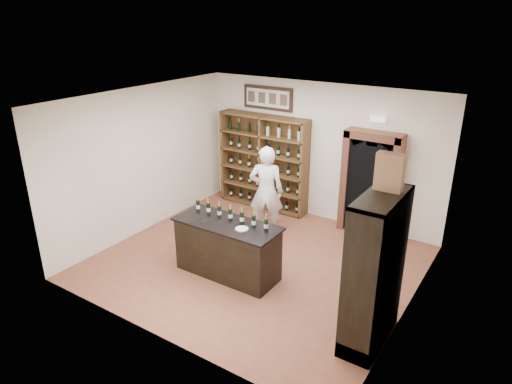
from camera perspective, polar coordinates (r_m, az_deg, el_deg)
floor at (r=8.58m, az=-0.00°, el=-8.76°), size 5.50×5.50×0.00m
ceiling at (r=7.52m, az=-0.00°, el=11.35°), size 5.50×5.50×0.00m
wall_back at (r=10.00m, az=7.90°, el=4.94°), size 5.50×0.04×3.00m
wall_left at (r=9.63m, az=-13.86°, el=3.83°), size 0.04×5.00×3.00m
wall_right at (r=6.94m, az=19.41°, el=-3.89°), size 0.04×5.00×3.00m
wine_shelf at (r=10.58m, az=1.03°, el=3.80°), size 2.20×0.38×2.20m
framed_picture at (r=10.34m, az=1.50°, el=11.67°), size 1.25×0.04×0.52m
arched_doorway at (r=9.53m, az=14.11°, el=1.31°), size 1.17×0.35×2.17m
emergency_light at (r=9.26m, az=15.01°, el=8.81°), size 0.30×0.10×0.10m
tasting_counter at (r=8.01m, az=-3.58°, el=-7.12°), size 1.88×0.78×1.00m
counter_bottle_0 at (r=8.23m, az=-7.27°, el=-1.70°), size 0.07×0.07×0.30m
counter_bottle_1 at (r=8.08m, az=-5.96°, el=-2.08°), size 0.07×0.07×0.30m
counter_bottle_2 at (r=7.95m, az=-4.61°, el=-2.47°), size 0.07×0.07×0.30m
counter_bottle_3 at (r=7.81m, az=-3.22°, el=-2.86°), size 0.07×0.07×0.30m
counter_bottle_4 at (r=7.68m, az=-1.77°, el=-3.28°), size 0.07×0.07×0.30m
counter_bottle_5 at (r=7.56m, az=-0.27°, el=-3.70°), size 0.07×0.07×0.30m
counter_bottle_6 at (r=7.45m, az=1.27°, el=-4.13°), size 0.07×0.07×0.30m
side_cabinet at (r=6.58m, az=14.60°, el=-12.26°), size 0.48×1.20×2.20m
shopkeeper at (r=9.24m, az=1.29°, el=0.09°), size 0.82×0.70×1.89m
plate at (r=7.54m, az=-1.79°, el=-4.63°), size 0.22×0.22×0.02m
wine_crate at (r=6.02m, az=16.36°, el=2.39°), size 0.36×0.15×0.50m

